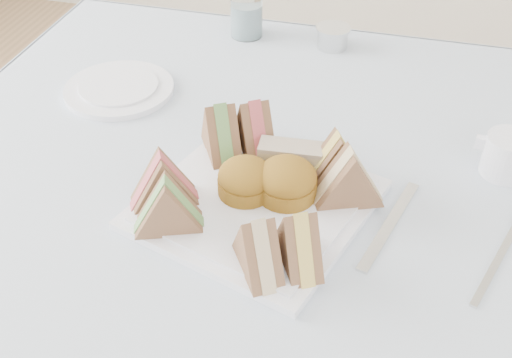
% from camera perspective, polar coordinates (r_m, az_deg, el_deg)
% --- Properties ---
extents(table, '(0.90, 0.90, 0.74)m').
position_cam_1_polar(table, '(1.20, -0.95, -13.79)').
color(table, brown).
rests_on(table, floor).
extents(tablecloth, '(1.02, 1.02, 0.01)m').
position_cam_1_polar(tablecloth, '(0.93, -1.19, 0.23)').
color(tablecloth, silver).
rests_on(tablecloth, table).
extents(serving_plate, '(0.35, 0.35, 0.01)m').
position_cam_1_polar(serving_plate, '(0.87, 0.00, -2.25)').
color(serving_plate, white).
rests_on(serving_plate, tablecloth).
extents(sandwich_fl_a, '(0.10, 0.08, 0.08)m').
position_cam_1_polar(sandwich_fl_a, '(0.85, -8.28, 0.03)').
color(sandwich_fl_a, brown).
rests_on(sandwich_fl_a, serving_plate).
extents(sandwich_fl_b, '(0.10, 0.07, 0.08)m').
position_cam_1_polar(sandwich_fl_b, '(0.81, -7.89, -2.17)').
color(sandwich_fl_b, brown).
rests_on(sandwich_fl_b, serving_plate).
extents(sandwich_fr_a, '(0.08, 0.10, 0.08)m').
position_cam_1_polar(sandwich_fr_a, '(0.76, 3.85, -5.23)').
color(sandwich_fr_a, brown).
rests_on(sandwich_fr_a, serving_plate).
extents(sandwich_fr_b, '(0.08, 0.10, 0.08)m').
position_cam_1_polar(sandwich_fr_b, '(0.75, 0.18, -5.82)').
color(sandwich_fr_b, brown).
rests_on(sandwich_fr_b, serving_plate).
extents(sandwich_bl_a, '(0.09, 0.10, 0.08)m').
position_cam_1_polar(sandwich_bl_a, '(0.93, -3.14, 4.50)').
color(sandwich_bl_a, brown).
rests_on(sandwich_bl_a, serving_plate).
extents(sandwich_bl_b, '(0.09, 0.10, 0.08)m').
position_cam_1_polar(sandwich_bl_b, '(0.94, -0.14, 4.84)').
color(sandwich_bl_b, brown).
rests_on(sandwich_bl_b, serving_plate).
extents(sandwich_br_a, '(0.10, 0.08, 0.08)m').
position_cam_1_polar(sandwich_br_a, '(0.85, 8.26, 0.32)').
color(sandwich_br_a, brown).
rests_on(sandwich_br_a, serving_plate).
extents(sandwich_br_b, '(0.09, 0.07, 0.08)m').
position_cam_1_polar(sandwich_br_b, '(0.89, 7.18, 2.05)').
color(sandwich_br_b, brown).
rests_on(sandwich_br_b, serving_plate).
extents(scone_left, '(0.10, 0.10, 0.05)m').
position_cam_1_polar(scone_left, '(0.86, -0.94, -0.02)').
color(scone_left, '#9D661A').
rests_on(scone_left, serving_plate).
extents(scone_right, '(0.10, 0.10, 0.05)m').
position_cam_1_polar(scone_right, '(0.86, 2.75, -0.16)').
color(scone_right, '#9D661A').
rests_on(scone_right, serving_plate).
extents(pastry_slice, '(0.09, 0.04, 0.04)m').
position_cam_1_polar(pastry_slice, '(0.91, 3.11, 1.92)').
color(pastry_slice, '#C6B485').
rests_on(pastry_slice, serving_plate).
extents(side_plate, '(0.19, 0.19, 0.01)m').
position_cam_1_polar(side_plate, '(1.14, -12.07, 7.81)').
color(side_plate, white).
rests_on(side_plate, tablecloth).
extents(water_glass, '(0.06, 0.06, 0.09)m').
position_cam_1_polar(water_glass, '(1.29, -0.85, 14.50)').
color(water_glass, white).
rests_on(water_glass, tablecloth).
extents(tea_strainer, '(0.07, 0.07, 0.04)m').
position_cam_1_polar(tea_strainer, '(1.27, 6.83, 12.32)').
color(tea_strainer, silver).
rests_on(tea_strainer, tablecloth).
extents(knife, '(0.06, 0.19, 0.00)m').
position_cam_1_polar(knife, '(0.87, 11.78, -4.00)').
color(knife, silver).
rests_on(knife, tablecloth).
extents(fork, '(0.06, 0.16, 0.00)m').
position_cam_1_polar(fork, '(0.85, 20.55, -7.04)').
color(fork, silver).
rests_on(fork, tablecloth).
extents(creamer_jug, '(0.08, 0.08, 0.06)m').
position_cam_1_polar(creamer_jug, '(0.98, 21.46, 1.95)').
color(creamer_jug, white).
rests_on(creamer_jug, tablecloth).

